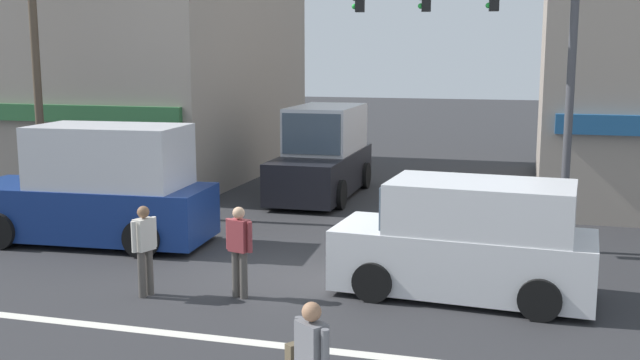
{
  "coord_description": "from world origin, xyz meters",
  "views": [
    {
      "loc": [
        4.88,
        -13.64,
        4.35
      ],
      "look_at": [
        0.47,
        2.0,
        1.6
      ],
      "focal_mm": 42.0,
      "sensor_mm": 36.0,
      "label": 1
    }
  ],
  "objects_px": {
    "box_truck_waiting_far": "(98,190)",
    "pedestrian_far_side": "(239,246)",
    "traffic_light_mast": "(510,56)",
    "box_truck_crossing_rightbound": "(323,155)",
    "pedestrian_mid_crossing": "(145,245)",
    "van_approaching_near": "(468,242)",
    "utility_pole_near_left": "(37,72)"
  },
  "relations": [
    {
      "from": "utility_pole_near_left",
      "to": "pedestrian_mid_crossing",
      "type": "distance_m",
      "value": 9.02
    },
    {
      "from": "traffic_light_mast",
      "to": "box_truck_crossing_rightbound",
      "type": "relative_size",
      "value": 1.1
    },
    {
      "from": "traffic_light_mast",
      "to": "box_truck_waiting_far",
      "type": "relative_size",
      "value": 1.08
    },
    {
      "from": "box_truck_crossing_rightbound",
      "to": "pedestrian_far_side",
      "type": "relative_size",
      "value": 3.37
    },
    {
      "from": "van_approaching_near",
      "to": "pedestrian_far_side",
      "type": "distance_m",
      "value": 4.12
    },
    {
      "from": "traffic_light_mast",
      "to": "box_truck_waiting_far",
      "type": "height_order",
      "value": "traffic_light_mast"
    },
    {
      "from": "pedestrian_mid_crossing",
      "to": "van_approaching_near",
      "type": "bearing_deg",
      "value": 16.01
    },
    {
      "from": "box_truck_crossing_rightbound",
      "to": "pedestrian_far_side",
      "type": "height_order",
      "value": "box_truck_crossing_rightbound"
    },
    {
      "from": "utility_pole_near_left",
      "to": "box_truck_crossing_rightbound",
      "type": "relative_size",
      "value": 1.32
    },
    {
      "from": "traffic_light_mast",
      "to": "van_approaching_near",
      "type": "bearing_deg",
      "value": -97.81
    },
    {
      "from": "utility_pole_near_left",
      "to": "box_truck_waiting_far",
      "type": "bearing_deg",
      "value": -37.63
    },
    {
      "from": "box_truck_waiting_far",
      "to": "pedestrian_far_side",
      "type": "distance_m",
      "value": 5.41
    },
    {
      "from": "utility_pole_near_left",
      "to": "traffic_light_mast",
      "type": "relative_size",
      "value": 1.2
    },
    {
      "from": "box_truck_crossing_rightbound",
      "to": "pedestrian_mid_crossing",
      "type": "xyz_separation_m",
      "value": [
        -0.47,
        -10.34,
        -0.3
      ]
    },
    {
      "from": "utility_pole_near_left",
      "to": "box_truck_waiting_far",
      "type": "distance_m",
      "value": 4.96
    },
    {
      "from": "van_approaching_near",
      "to": "pedestrian_far_side",
      "type": "xyz_separation_m",
      "value": [
        -3.93,
        -1.22,
        -0.06
      ]
    },
    {
      "from": "utility_pole_near_left",
      "to": "pedestrian_mid_crossing",
      "type": "xyz_separation_m",
      "value": [
        6.28,
        -5.77,
        -2.92
      ]
    },
    {
      "from": "box_truck_crossing_rightbound",
      "to": "pedestrian_far_side",
      "type": "xyz_separation_m",
      "value": [
        1.2,
        -9.96,
        -0.3
      ]
    },
    {
      "from": "pedestrian_far_side",
      "to": "box_truck_waiting_far",
      "type": "bearing_deg",
      "value": 148.64
    },
    {
      "from": "utility_pole_near_left",
      "to": "pedestrian_far_side",
      "type": "relative_size",
      "value": 4.45
    },
    {
      "from": "traffic_light_mast",
      "to": "box_truck_crossing_rightbound",
      "type": "distance_m",
      "value": 8.23
    },
    {
      "from": "traffic_light_mast",
      "to": "van_approaching_near",
      "type": "relative_size",
      "value": 1.31
    },
    {
      "from": "utility_pole_near_left",
      "to": "pedestrian_far_side",
      "type": "height_order",
      "value": "utility_pole_near_left"
    },
    {
      "from": "box_truck_waiting_far",
      "to": "pedestrian_mid_crossing",
      "type": "relative_size",
      "value": 3.42
    },
    {
      "from": "box_truck_waiting_far",
      "to": "pedestrian_mid_crossing",
      "type": "height_order",
      "value": "box_truck_waiting_far"
    },
    {
      "from": "box_truck_waiting_far",
      "to": "pedestrian_far_side",
      "type": "bearing_deg",
      "value": -31.36
    },
    {
      "from": "utility_pole_near_left",
      "to": "pedestrian_mid_crossing",
      "type": "bearing_deg",
      "value": -42.59
    },
    {
      "from": "traffic_light_mast",
      "to": "pedestrian_mid_crossing",
      "type": "xyz_separation_m",
      "value": [
        -6.09,
        -5.16,
        -3.35
      ]
    },
    {
      "from": "traffic_light_mast",
      "to": "box_truck_crossing_rightbound",
      "type": "bearing_deg",
      "value": 137.29
    },
    {
      "from": "box_truck_waiting_far",
      "to": "box_truck_crossing_rightbound",
      "type": "height_order",
      "value": "same"
    },
    {
      "from": "box_truck_crossing_rightbound",
      "to": "pedestrian_far_side",
      "type": "bearing_deg",
      "value": -83.14
    },
    {
      "from": "utility_pole_near_left",
      "to": "traffic_light_mast",
      "type": "xyz_separation_m",
      "value": [
        12.37,
        -0.61,
        0.44
      ]
    }
  ]
}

